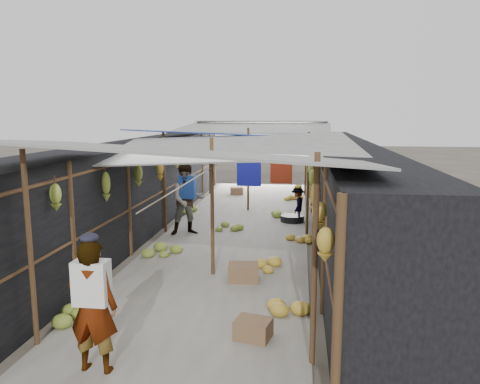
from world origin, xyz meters
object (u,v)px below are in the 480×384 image
at_px(crate_near, 253,330).
at_px(shopper_blue, 187,200).
at_px(black_basin, 292,219).
at_px(vendor_seated, 298,205).
at_px(vendor_elderly, 93,307).

height_order(crate_near, shopper_blue, shopper_blue).
relative_size(black_basin, shopper_blue, 0.37).
relative_size(shopper_blue, vendor_seated, 1.77).
height_order(crate_near, vendor_seated, vendor_seated).
bearing_deg(black_basin, vendor_seated, -21.27).
relative_size(vendor_elderly, vendor_seated, 1.60).
distance_m(vendor_elderly, shopper_blue, 6.40).
distance_m(crate_near, vendor_seated, 7.03).
height_order(shopper_blue, vendor_seated, shopper_blue).
bearing_deg(vendor_seated, shopper_blue, -50.84).
relative_size(crate_near, vendor_seated, 0.46).
height_order(vendor_elderly, vendor_seated, vendor_elderly).
xyz_separation_m(crate_near, black_basin, (0.40, 7.05, -0.04)).
distance_m(black_basin, vendor_elderly, 8.41).
bearing_deg(vendor_elderly, vendor_seated, -103.32).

